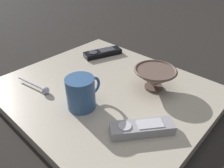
{
  "coord_description": "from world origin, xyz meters",
  "views": [
    {
      "loc": [
        0.42,
        0.42,
        0.45
      ],
      "look_at": [
        -0.01,
        0.02,
        0.06
      ],
      "focal_mm": 34.5,
      "sensor_mm": 36.0,
      "label": 1
    }
  ],
  "objects_px": {
    "teaspoon": "(42,89)",
    "tv_remote_far": "(142,128)",
    "cereal_bowl": "(155,78)",
    "coffee_mug": "(81,93)",
    "tv_remote_near": "(103,53)"
  },
  "relations": [
    {
      "from": "tv_remote_far",
      "to": "coffee_mug",
      "type": "bearing_deg",
      "value": -79.61
    },
    {
      "from": "cereal_bowl",
      "to": "tv_remote_far",
      "type": "xyz_separation_m",
      "value": [
        0.19,
        0.09,
        -0.03
      ]
    },
    {
      "from": "tv_remote_far",
      "to": "tv_remote_near",
      "type": "bearing_deg",
      "value": -122.6
    },
    {
      "from": "teaspoon",
      "to": "coffee_mug",
      "type": "bearing_deg",
      "value": 105.13
    },
    {
      "from": "teaspoon",
      "to": "tv_remote_near",
      "type": "height_order",
      "value": "same"
    },
    {
      "from": "cereal_bowl",
      "to": "coffee_mug",
      "type": "relative_size",
      "value": 1.18
    },
    {
      "from": "cereal_bowl",
      "to": "tv_remote_far",
      "type": "relative_size",
      "value": 0.88
    },
    {
      "from": "cereal_bowl",
      "to": "teaspoon",
      "type": "relative_size",
      "value": 0.95
    },
    {
      "from": "tv_remote_near",
      "to": "tv_remote_far",
      "type": "relative_size",
      "value": 1.08
    },
    {
      "from": "coffee_mug",
      "to": "teaspoon",
      "type": "xyz_separation_m",
      "value": [
        0.04,
        -0.15,
        -0.04
      ]
    },
    {
      "from": "coffee_mug",
      "to": "tv_remote_far",
      "type": "xyz_separation_m",
      "value": [
        -0.04,
        0.19,
        -0.04
      ]
    },
    {
      "from": "teaspoon",
      "to": "tv_remote_far",
      "type": "distance_m",
      "value": 0.35
    },
    {
      "from": "cereal_bowl",
      "to": "teaspoon",
      "type": "distance_m",
      "value": 0.37
    },
    {
      "from": "cereal_bowl",
      "to": "tv_remote_near",
      "type": "bearing_deg",
      "value": -101.47
    },
    {
      "from": "cereal_bowl",
      "to": "coffee_mug",
      "type": "height_order",
      "value": "coffee_mug"
    }
  ]
}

